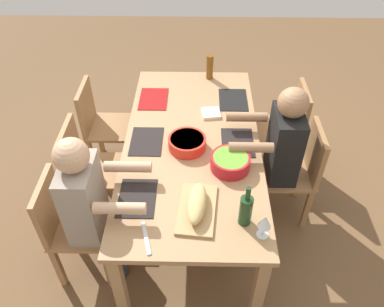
{
  "coord_description": "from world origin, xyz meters",
  "views": [
    {
      "loc": [
        -2.13,
        -0.04,
        2.56
      ],
      "look_at": [
        0.0,
        0.0,
        0.63
      ],
      "focal_mm": 36.15,
      "sensor_mm": 36.0,
      "label": 1
    }
  ],
  "objects_px": {
    "wine_bottle": "(246,210)",
    "napkin_stack": "(211,113)",
    "serving_bowl_fruit": "(187,142)",
    "wine_glass": "(265,222)",
    "diner_far_left": "(91,202)",
    "beer_bottle": "(210,67)",
    "cutting_board": "(197,209)",
    "bread_loaf": "(197,203)",
    "dining_table": "(192,150)",
    "chair_near_center": "(298,169)",
    "serving_bowl_salad": "(230,162)",
    "chair_far_center": "(87,166)",
    "chair_far_left": "(69,223)",
    "chair_far_right": "(101,123)",
    "chair_near_right": "(286,125)",
    "diner_near_center": "(278,148)"
  },
  "relations": [
    {
      "from": "cutting_board",
      "to": "wine_bottle",
      "type": "distance_m",
      "value": 0.31
    },
    {
      "from": "dining_table",
      "to": "napkin_stack",
      "type": "height_order",
      "value": "napkin_stack"
    },
    {
      "from": "chair_far_left",
      "to": "cutting_board",
      "type": "xyz_separation_m",
      "value": [
        -0.09,
        -0.85,
        0.27
      ]
    },
    {
      "from": "chair_far_right",
      "to": "diner_far_left",
      "type": "xyz_separation_m",
      "value": [
        -1.09,
        -0.18,
        0.21
      ]
    },
    {
      "from": "chair_far_center",
      "to": "diner_far_left",
      "type": "relative_size",
      "value": 0.71
    },
    {
      "from": "chair_far_center",
      "to": "chair_far_left",
      "type": "xyz_separation_m",
      "value": [
        -0.54,
        0.0,
        0.0
      ]
    },
    {
      "from": "chair_near_right",
      "to": "wine_glass",
      "type": "relative_size",
      "value": 5.12
    },
    {
      "from": "chair_far_left",
      "to": "napkin_stack",
      "type": "height_order",
      "value": "chair_far_left"
    },
    {
      "from": "chair_near_right",
      "to": "chair_far_left",
      "type": "height_order",
      "value": "same"
    },
    {
      "from": "chair_near_center",
      "to": "serving_bowl_salad",
      "type": "distance_m",
      "value": 0.69
    },
    {
      "from": "dining_table",
      "to": "wine_bottle",
      "type": "height_order",
      "value": "wine_bottle"
    },
    {
      "from": "dining_table",
      "to": "wine_bottle",
      "type": "relative_size",
      "value": 6.81
    },
    {
      "from": "chair_near_center",
      "to": "wine_glass",
      "type": "relative_size",
      "value": 5.12
    },
    {
      "from": "chair_far_right",
      "to": "bread_loaf",
      "type": "relative_size",
      "value": 2.66
    },
    {
      "from": "diner_far_left",
      "to": "cutting_board",
      "type": "bearing_deg",
      "value": -97.49
    },
    {
      "from": "serving_bowl_fruit",
      "to": "bread_loaf",
      "type": "distance_m",
      "value": 0.58
    },
    {
      "from": "serving_bowl_fruit",
      "to": "beer_bottle",
      "type": "relative_size",
      "value": 1.22
    },
    {
      "from": "beer_bottle",
      "to": "diner_far_left",
      "type": "bearing_deg",
      "value": 151.79
    },
    {
      "from": "serving_bowl_fruit",
      "to": "wine_glass",
      "type": "distance_m",
      "value": 0.87
    },
    {
      "from": "wine_glass",
      "to": "dining_table",
      "type": "bearing_deg",
      "value": 27.3
    },
    {
      "from": "diner_far_left",
      "to": "beer_bottle",
      "type": "relative_size",
      "value": 5.45
    },
    {
      "from": "chair_far_left",
      "to": "bread_loaf",
      "type": "relative_size",
      "value": 2.66
    },
    {
      "from": "chair_far_right",
      "to": "diner_far_left",
      "type": "height_order",
      "value": "diner_far_left"
    },
    {
      "from": "diner_far_left",
      "to": "serving_bowl_fruit",
      "type": "bearing_deg",
      "value": -50.87
    },
    {
      "from": "chair_far_center",
      "to": "wine_glass",
      "type": "xyz_separation_m",
      "value": [
        -0.81,
        -1.23,
        0.37
      ]
    },
    {
      "from": "serving_bowl_fruit",
      "to": "serving_bowl_salad",
      "type": "bearing_deg",
      "value": -124.26
    },
    {
      "from": "bread_loaf",
      "to": "wine_bottle",
      "type": "distance_m",
      "value": 0.29
    },
    {
      "from": "beer_bottle",
      "to": "bread_loaf",
      "type": "bearing_deg",
      "value": 176.37
    },
    {
      "from": "diner_far_left",
      "to": "bread_loaf",
      "type": "distance_m",
      "value": 0.68
    },
    {
      "from": "beer_bottle",
      "to": "napkin_stack",
      "type": "bearing_deg",
      "value": -179.52
    },
    {
      "from": "bread_loaf",
      "to": "napkin_stack",
      "type": "height_order",
      "value": "bread_loaf"
    },
    {
      "from": "chair_far_center",
      "to": "cutting_board",
      "type": "xyz_separation_m",
      "value": [
        -0.63,
        -0.85,
        0.27
      ]
    },
    {
      "from": "diner_far_left",
      "to": "chair_near_center",
      "type": "bearing_deg",
      "value": -69.34
    },
    {
      "from": "serving_bowl_salad",
      "to": "wine_glass",
      "type": "height_order",
      "value": "wine_glass"
    },
    {
      "from": "dining_table",
      "to": "chair_near_center",
      "type": "bearing_deg",
      "value": -90.0
    },
    {
      "from": "chair_near_right",
      "to": "serving_bowl_fruit",
      "type": "bearing_deg",
      "value": 125.47
    },
    {
      "from": "diner_far_left",
      "to": "beer_bottle",
      "type": "height_order",
      "value": "diner_far_left"
    },
    {
      "from": "wine_glass",
      "to": "cutting_board",
      "type": "bearing_deg",
      "value": 65.04
    },
    {
      "from": "serving_bowl_fruit",
      "to": "wine_bottle",
      "type": "xyz_separation_m",
      "value": [
        -0.65,
        -0.35,
        0.06
      ]
    },
    {
      "from": "wine_bottle",
      "to": "napkin_stack",
      "type": "relative_size",
      "value": 2.07
    },
    {
      "from": "wine_bottle",
      "to": "napkin_stack",
      "type": "bearing_deg",
      "value": 9.54
    },
    {
      "from": "chair_near_right",
      "to": "wine_bottle",
      "type": "bearing_deg",
      "value": 158.6
    },
    {
      "from": "cutting_board",
      "to": "bread_loaf",
      "type": "xyz_separation_m",
      "value": [
        0.0,
        0.0,
        0.06
      ]
    },
    {
      "from": "wine_glass",
      "to": "bread_loaf",
      "type": "bearing_deg",
      "value": 65.04
    },
    {
      "from": "bread_loaf",
      "to": "napkin_stack",
      "type": "relative_size",
      "value": 2.29
    },
    {
      "from": "chair_far_right",
      "to": "cutting_board",
      "type": "relative_size",
      "value": 2.12
    },
    {
      "from": "chair_far_right",
      "to": "diner_near_center",
      "type": "bearing_deg",
      "value": -110.66
    },
    {
      "from": "cutting_board",
      "to": "wine_glass",
      "type": "relative_size",
      "value": 2.41
    },
    {
      "from": "chair_far_left",
      "to": "cutting_board",
      "type": "distance_m",
      "value": 0.9
    },
    {
      "from": "dining_table",
      "to": "chair_far_left",
      "type": "relative_size",
      "value": 2.32
    }
  ]
}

